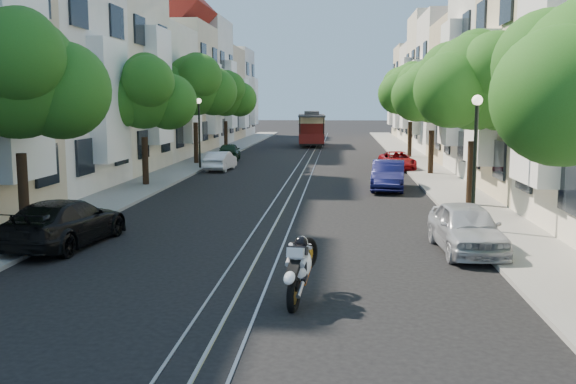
% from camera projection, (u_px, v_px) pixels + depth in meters
% --- Properties ---
extents(ground, '(200.00, 200.00, 0.00)m').
position_uv_depth(ground, '(309.00, 161.00, 44.27)').
color(ground, black).
rests_on(ground, ground).
extents(sidewalk_east, '(2.50, 80.00, 0.12)m').
position_uv_depth(sidewalk_east, '(415.00, 161.00, 43.68)').
color(sidewalk_east, gray).
rests_on(sidewalk_east, ground).
extents(sidewalk_west, '(2.50, 80.00, 0.12)m').
position_uv_depth(sidewalk_west, '(205.00, 160.00, 44.84)').
color(sidewalk_west, gray).
rests_on(sidewalk_west, ground).
extents(rail_left, '(0.06, 80.00, 0.02)m').
position_uv_depth(rail_left, '(301.00, 161.00, 44.31)').
color(rail_left, gray).
rests_on(rail_left, ground).
extents(rail_slot, '(0.06, 80.00, 0.02)m').
position_uv_depth(rail_slot, '(309.00, 161.00, 44.27)').
color(rail_slot, gray).
rests_on(rail_slot, ground).
extents(rail_right, '(0.06, 80.00, 0.02)m').
position_uv_depth(rail_right, '(317.00, 161.00, 44.22)').
color(rail_right, gray).
rests_on(rail_right, ground).
extents(lane_line, '(0.08, 80.00, 0.01)m').
position_uv_depth(lane_line, '(309.00, 161.00, 44.27)').
color(lane_line, tan).
rests_on(lane_line, ground).
extents(townhouses_east, '(7.75, 72.00, 12.00)m').
position_uv_depth(townhouses_east, '(487.00, 85.00, 42.51)').
color(townhouses_east, beige).
rests_on(townhouses_east, ground).
extents(townhouses_west, '(7.75, 72.00, 11.76)m').
position_uv_depth(townhouses_west, '(138.00, 87.00, 44.42)').
color(townhouses_west, silver).
rests_on(townhouses_west, ground).
extents(tree_e_b, '(4.93, 4.08, 6.68)m').
position_uv_depth(tree_e_b, '(476.00, 84.00, 24.25)').
color(tree_e_b, black).
rests_on(tree_e_b, ground).
extents(tree_e_c, '(4.84, 3.99, 6.52)m').
position_uv_depth(tree_e_c, '(434.00, 92.00, 35.13)').
color(tree_e_c, black).
rests_on(tree_e_c, ground).
extents(tree_e_d, '(5.01, 4.16, 6.85)m').
position_uv_depth(tree_e_d, '(412.00, 91.00, 45.95)').
color(tree_e_d, black).
rests_on(tree_e_d, ground).
extents(tree_w_a, '(4.93, 4.08, 6.68)m').
position_uv_depth(tree_w_a, '(18.00, 79.00, 18.49)').
color(tree_w_a, black).
rests_on(tree_w_a, ground).
extents(tree_w_b, '(4.72, 3.87, 6.27)m').
position_uv_depth(tree_w_b, '(144.00, 95.00, 30.38)').
color(tree_w_b, black).
rests_on(tree_w_b, ground).
extents(tree_w_c, '(5.13, 4.28, 7.09)m').
position_uv_depth(tree_w_c, '(196.00, 86.00, 41.15)').
color(tree_w_c, black).
rests_on(tree_w_c, ground).
extents(tree_w_d, '(4.84, 3.99, 6.52)m').
position_uv_depth(tree_w_d, '(226.00, 95.00, 52.07)').
color(tree_w_d, black).
rests_on(tree_w_d, ground).
extents(lamp_east, '(0.32, 0.32, 4.16)m').
position_uv_depth(lamp_east, '(476.00, 142.00, 19.68)').
color(lamp_east, black).
rests_on(lamp_east, ground).
extents(lamp_west, '(0.32, 0.32, 4.16)m').
position_uv_depth(lamp_west, '(199.00, 122.00, 38.45)').
color(lamp_west, black).
rests_on(lamp_west, ground).
extents(sportbike_rider, '(0.64, 2.03, 1.42)m').
position_uv_depth(sportbike_rider, '(300.00, 266.00, 13.07)').
color(sportbike_rider, black).
rests_on(sportbike_rider, ground).
extents(cable_car, '(2.76, 7.73, 2.93)m').
position_uv_depth(cable_car, '(312.00, 127.00, 59.51)').
color(cable_car, black).
rests_on(cable_car, ground).
extents(parked_car_e_near, '(1.81, 4.04, 1.35)m').
position_uv_depth(parked_car_e_near, '(466.00, 228.00, 17.44)').
color(parked_car_e_near, '#ABAFB8').
rests_on(parked_car_e_near, ground).
extents(parked_car_e_mid, '(1.84, 4.27, 1.37)m').
position_uv_depth(parked_car_e_mid, '(388.00, 175.00, 29.75)').
color(parked_car_e_mid, '#0C0E3C').
rests_on(parked_car_e_mid, ground).
extents(parked_car_e_far, '(2.16, 4.11, 1.10)m').
position_uv_depth(parked_car_e_far, '(397.00, 161.00, 38.64)').
color(parked_car_e_far, '#9C0E13').
rests_on(parked_car_e_far, ground).
extents(parked_car_w_near, '(2.45, 4.86, 1.35)m').
position_uv_depth(parked_car_w_near, '(65.00, 223.00, 18.17)').
color(parked_car_w_near, black).
rests_on(parked_car_w_near, ground).
extents(parked_car_w_mid, '(1.46, 3.56, 1.15)m').
position_uv_depth(parked_car_w_mid, '(221.00, 161.00, 38.24)').
color(parked_car_w_mid, white).
rests_on(parked_car_w_mid, ground).
extents(parked_car_w_far, '(1.77, 3.71, 1.22)m').
position_uv_depth(parked_car_w_far, '(229.00, 152.00, 44.93)').
color(parked_car_w_far, black).
rests_on(parked_car_w_far, ground).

